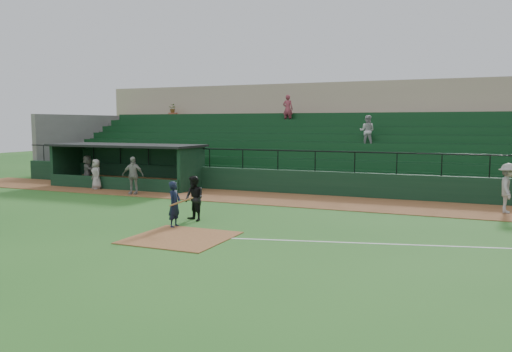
% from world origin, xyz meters
% --- Properties ---
extents(ground, '(90.00, 90.00, 0.00)m').
position_xyz_m(ground, '(0.00, 0.00, 0.00)').
color(ground, '#255C1D').
rests_on(ground, ground).
extents(warning_track, '(40.00, 4.00, 0.03)m').
position_xyz_m(warning_track, '(0.00, 8.00, 0.01)').
color(warning_track, brown).
rests_on(warning_track, ground).
extents(home_plate_dirt, '(3.00, 3.00, 0.03)m').
position_xyz_m(home_plate_dirt, '(0.00, -1.00, 0.01)').
color(home_plate_dirt, brown).
rests_on(home_plate_dirt, ground).
extents(foul_line, '(17.49, 4.44, 0.01)m').
position_xyz_m(foul_line, '(8.00, 1.20, 0.01)').
color(foul_line, white).
rests_on(foul_line, ground).
extents(stadium_structure, '(38.00, 13.08, 6.40)m').
position_xyz_m(stadium_structure, '(-0.00, 16.46, 2.30)').
color(stadium_structure, black).
rests_on(stadium_structure, ground).
extents(dugout, '(8.90, 3.20, 2.42)m').
position_xyz_m(dugout, '(-9.75, 9.56, 1.33)').
color(dugout, black).
rests_on(dugout, ground).
extents(batter_at_plate, '(1.00, 0.67, 1.60)m').
position_xyz_m(batter_at_plate, '(-1.08, 0.38, 0.80)').
color(batter_at_plate, black).
rests_on(batter_at_plate, ground).
extents(umpire, '(1.01, 0.93, 1.67)m').
position_xyz_m(umpire, '(-1.07, 1.70, 0.83)').
color(umpire, black).
rests_on(umpire, ground).
extents(runner, '(0.78, 1.31, 2.00)m').
position_xyz_m(runner, '(9.65, 7.93, 1.03)').
color(runner, gray).
rests_on(runner, warning_track).
extents(dugout_player_a, '(1.19, 0.73, 1.90)m').
position_xyz_m(dugout_player_a, '(-7.48, 6.65, 0.98)').
color(dugout_player_a, gray).
rests_on(dugout_player_a, warning_track).
extents(dugout_player_b, '(0.95, 0.83, 1.63)m').
position_xyz_m(dugout_player_b, '(-10.54, 7.51, 0.84)').
color(dugout_player_b, '#A09995').
rests_on(dugout_player_b, warning_track).
extents(dugout_player_c, '(1.63, 1.33, 1.74)m').
position_xyz_m(dugout_player_c, '(-12.09, 8.61, 0.90)').
color(dugout_player_c, gray).
rests_on(dugout_player_c, warning_track).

